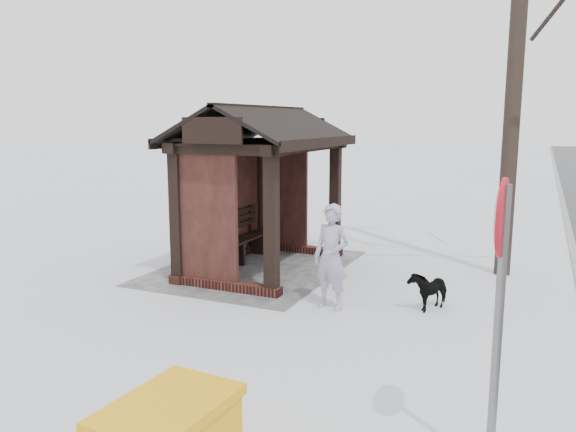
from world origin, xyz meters
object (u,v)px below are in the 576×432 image
(pedestrian, at_px, (331,257))
(road_sign, at_px, (500,265))
(bus_shelter, at_px, (256,156))
(dog, at_px, (429,289))

(pedestrian, bearing_deg, road_sign, -39.31)
(pedestrian, xyz_separation_m, road_sign, (3.23, 2.53, 0.92))
(bus_shelter, bearing_deg, pedestrian, 52.33)
(bus_shelter, xyz_separation_m, dog, (1.02, 3.47, -1.87))
(dog, bearing_deg, road_sign, -48.50)
(pedestrian, xyz_separation_m, dog, (-0.61, 1.35, -0.50))
(bus_shelter, height_order, dog, bus_shelter)
(bus_shelter, distance_m, dog, 4.07)
(pedestrian, bearing_deg, dog, 37.04)
(dog, distance_m, road_sign, 4.27)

